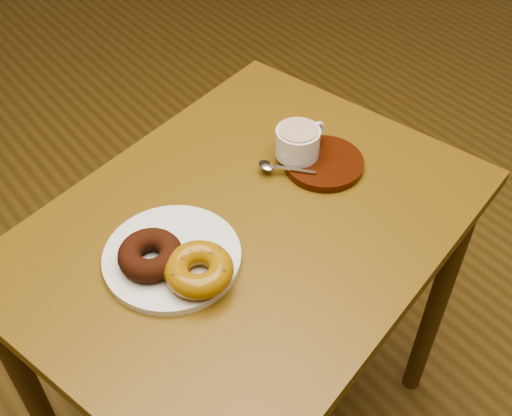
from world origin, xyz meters
TOP-DOWN VIEW (x-y plane):
  - ground at (0.00, 0.00)m, footprint 6.00×6.00m
  - cafe_table at (-0.00, -0.16)m, footprint 0.91×0.76m
  - donut_plate at (-0.15, -0.15)m, footprint 0.31×0.31m
  - donut_cinnamon at (-0.18, -0.14)m, footprint 0.13×0.13m
  - donut_caramel at (-0.14, -0.21)m, footprint 0.14×0.14m
  - saucer at (0.20, -0.13)m, footprint 0.17×0.17m
  - coffee_cup at (0.17, -0.09)m, footprint 0.11×0.08m
  - teaspoon at (0.11, -0.09)m, footprint 0.07×0.09m

SIDE VIEW (x-z plane):
  - ground at x=0.00m, z-range 0.00..0.00m
  - cafe_table at x=0.00m, z-range 0.25..1.00m
  - donut_plate at x=-0.15m, z-range 0.75..0.76m
  - saucer at x=0.20m, z-range 0.75..0.76m
  - teaspoon at x=0.11m, z-range 0.76..0.77m
  - donut_cinnamon at x=-0.18m, z-range 0.76..0.80m
  - donut_caramel at x=-0.14m, z-range 0.76..0.80m
  - coffee_cup at x=0.17m, z-range 0.76..0.82m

